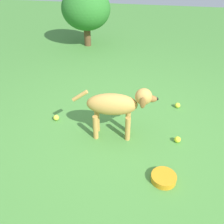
# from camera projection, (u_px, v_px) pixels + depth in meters

# --- Properties ---
(ground) EXTENTS (14.00, 14.00, 0.00)m
(ground) POSITION_uv_depth(u_px,v_px,m) (130.00, 141.00, 2.59)
(ground) COLOR #478438
(dog) EXTENTS (0.85, 0.26, 0.57)m
(dog) POSITION_uv_depth(u_px,v_px,m) (117.00, 105.00, 2.46)
(dog) COLOR #C69347
(dog) RESTS_ON ground
(tennis_ball_0) EXTENTS (0.07, 0.07, 0.07)m
(tennis_ball_0) POSITION_uv_depth(u_px,v_px,m) (177.00, 140.00, 2.56)
(tennis_ball_0) COLOR yellow
(tennis_ball_0) RESTS_ON ground
(tennis_ball_1) EXTENTS (0.07, 0.07, 0.07)m
(tennis_ball_1) POSITION_uv_depth(u_px,v_px,m) (56.00, 118.00, 2.88)
(tennis_ball_1) COLOR #CCDA3C
(tennis_ball_1) RESTS_ON ground
(tennis_ball_2) EXTENTS (0.07, 0.07, 0.07)m
(tennis_ball_2) POSITION_uv_depth(u_px,v_px,m) (178.00, 105.00, 3.10)
(tennis_ball_2) COLOR yellow
(tennis_ball_2) RESTS_ON ground
(water_bowl) EXTENTS (0.22, 0.22, 0.06)m
(water_bowl) POSITION_uv_depth(u_px,v_px,m) (164.00, 178.00, 2.14)
(water_bowl) COLOR orange
(water_bowl) RESTS_ON ground
(shrub_near) EXTENTS (0.92, 0.83, 1.09)m
(shrub_near) POSITION_uv_depth(u_px,v_px,m) (86.00, 9.00, 4.62)
(shrub_near) COLOR brown
(shrub_near) RESTS_ON ground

